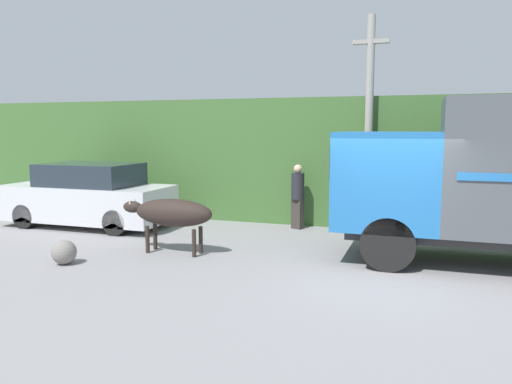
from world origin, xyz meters
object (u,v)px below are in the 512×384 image
Objects in this scene: pedestrian_on_hill at (298,194)px; roadside_rock at (64,252)px; brown_cow at (172,213)px; utility_pole at (369,121)px; parked_suv at (88,196)px.

roadside_rock is (-3.53, -4.96, -0.71)m from pedestrian_on_hill.
utility_pole reaches higher than brown_cow.
parked_suv is 5.75m from pedestrian_on_hill.
parked_suv is 9.45× the size of roadside_rock.
pedestrian_on_hill is 2.64m from utility_pole.
pedestrian_on_hill is at bearing 54.69° from brown_cow.
pedestrian_on_hill is (5.55, 1.50, 0.12)m from parked_suv.
parked_suv reaches higher than brown_cow.
roadside_rock is at bearing -62.57° from parked_suv.
brown_cow is 4.11m from parked_suv.
brown_cow is at bearing 43.17° from roadside_rock.
roadside_rock is at bearing -136.06° from utility_pole.
pedestrian_on_hill is 0.32× the size of utility_pole.
roadside_rock is at bearing -142.92° from brown_cow.
pedestrian_on_hill reaches higher than roadside_rock.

